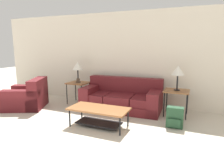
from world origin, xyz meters
TOP-DOWN VIEW (x-y plane):
  - wall_back at (0.00, 4.57)m, footprint 8.93×0.06m
  - couch at (-0.07, 4.00)m, footprint 2.08×1.02m
  - armchair at (-2.49, 3.12)m, footprint 1.27×1.27m
  - coffee_table at (-0.10, 2.70)m, footprint 1.24×0.59m
  - side_table_left at (-1.44, 4.04)m, footprint 0.58×0.54m
  - side_table_right at (1.31, 4.04)m, footprint 0.58×0.54m
  - table_lamp_left at (-1.44, 4.04)m, footprint 0.31×0.31m
  - table_lamp_right at (1.31, 4.04)m, footprint 0.31×0.31m
  - backpack at (1.37, 3.27)m, footprint 0.33×0.25m
  - picture_frame at (-1.39, 3.96)m, footprint 0.10×0.04m

SIDE VIEW (x-z plane):
  - backpack at x=1.37m, z-range -0.01..0.43m
  - armchair at x=-2.49m, z-range -0.12..0.68m
  - couch at x=-0.07m, z-range -0.12..0.70m
  - coffee_table at x=-0.10m, z-range 0.10..0.50m
  - side_table_left at x=-1.44m, z-range 0.25..0.87m
  - side_table_right at x=1.31m, z-range 0.25..0.87m
  - picture_frame at x=-1.39m, z-range 0.62..0.75m
  - table_lamp_left at x=-1.44m, z-range 0.79..1.38m
  - table_lamp_right at x=1.31m, z-range 0.79..1.38m
  - wall_back at x=0.00m, z-range 0.00..2.60m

